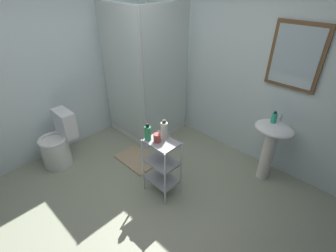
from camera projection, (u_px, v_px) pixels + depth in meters
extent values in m
cube|color=#969D83|center=(140.00, 214.00, 2.78)|extent=(4.20, 4.20, 0.02)
cube|color=silver|center=(242.00, 67.00, 3.25)|extent=(4.20, 0.10, 2.50)
cube|color=brown|center=(296.00, 57.00, 2.68)|extent=(0.56, 0.03, 0.72)
cube|color=silver|center=(295.00, 57.00, 2.67)|extent=(0.48, 0.01, 0.64)
cube|color=silver|center=(42.00, 68.00, 3.21)|extent=(0.10, 4.20, 2.50)
cube|color=white|center=(148.00, 124.00, 4.32)|extent=(0.90, 0.90, 0.10)
cube|color=silver|center=(122.00, 76.00, 3.52)|extent=(0.90, 0.02, 1.90)
cube|color=silver|center=(167.00, 76.00, 3.53)|extent=(0.02, 0.90, 1.90)
cylinder|color=silver|center=(143.00, 85.00, 3.25)|extent=(0.04, 0.04, 1.90)
cylinder|color=silver|center=(148.00, 122.00, 4.29)|extent=(0.08, 0.08, 0.00)
cylinder|color=white|center=(267.00, 156.00, 3.11)|extent=(0.15, 0.15, 0.68)
ellipsoid|color=white|center=(274.00, 129.00, 2.90)|extent=(0.46, 0.37, 0.13)
cylinder|color=silver|center=(281.00, 117.00, 2.91)|extent=(0.03, 0.03, 0.10)
cylinder|color=white|center=(56.00, 153.00, 3.40)|extent=(0.37, 0.37, 0.40)
torus|color=white|center=(52.00, 140.00, 3.29)|extent=(0.37, 0.37, 0.04)
cube|color=white|center=(65.00, 123.00, 3.33)|extent=(0.35, 0.17, 0.36)
cylinder|color=silver|center=(143.00, 166.00, 2.91)|extent=(0.02, 0.02, 0.74)
cylinder|color=silver|center=(165.00, 181.00, 2.70)|extent=(0.02, 0.02, 0.74)
cylinder|color=silver|center=(159.00, 156.00, 3.07)|extent=(0.02, 0.02, 0.74)
cylinder|color=silver|center=(181.00, 169.00, 2.86)|extent=(0.02, 0.02, 0.74)
cube|color=#99999E|center=(162.00, 180.00, 2.98)|extent=(0.36, 0.26, 0.02)
cube|color=#99999E|center=(162.00, 162.00, 2.84)|extent=(0.36, 0.26, 0.02)
cube|color=#99999E|center=(162.00, 142.00, 2.69)|extent=(0.36, 0.26, 0.02)
cylinder|color=#2DBC99|center=(274.00, 118.00, 2.87)|extent=(0.06, 0.06, 0.12)
cylinder|color=black|center=(275.00, 113.00, 2.84)|extent=(0.03, 0.03, 0.02)
cylinder|color=#2B9B60|center=(148.00, 133.00, 2.68)|extent=(0.07, 0.07, 0.16)
cylinder|color=black|center=(147.00, 125.00, 2.63)|extent=(0.04, 0.04, 0.04)
cylinder|color=white|center=(164.00, 131.00, 2.70)|extent=(0.08, 0.08, 0.20)
cylinder|color=#333338|center=(164.00, 121.00, 2.64)|extent=(0.04, 0.04, 0.04)
cylinder|color=#B24742|center=(157.00, 138.00, 2.66)|extent=(0.08, 0.08, 0.10)
cube|color=tan|center=(137.00, 159.00, 3.58)|extent=(0.60, 0.40, 0.02)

